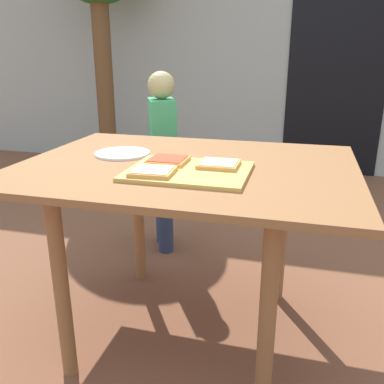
# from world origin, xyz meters

# --- Properties ---
(ground_plane) EXTENTS (16.00, 16.00, 0.00)m
(ground_plane) POSITION_xyz_m (0.00, 0.00, 0.00)
(ground_plane) COLOR brown
(house_wall_back) EXTENTS (8.00, 0.20, 2.81)m
(house_wall_back) POSITION_xyz_m (0.00, 2.88, 1.41)
(house_wall_back) COLOR #ADB2A8
(house_wall_back) RESTS_ON ground
(house_door) EXTENTS (0.90, 0.02, 2.00)m
(house_door) POSITION_xyz_m (0.68, 2.77, 1.00)
(house_door) COLOR black
(house_door) RESTS_ON ground
(dining_table) EXTENTS (1.27, 0.97, 0.76)m
(dining_table) POSITION_xyz_m (0.00, 0.00, 0.66)
(dining_table) COLOR #915F36
(dining_table) RESTS_ON ground
(cutting_board) EXTENTS (0.42, 0.34, 0.01)m
(cutting_board) POSITION_xyz_m (0.04, -0.13, 0.76)
(cutting_board) COLOR gold
(cutting_board) RESTS_ON dining_table
(pizza_slice_near_left) EXTENTS (0.15, 0.14, 0.02)m
(pizza_slice_near_left) POSITION_xyz_m (-0.06, -0.21, 0.78)
(pizza_slice_near_left) COLOR #E9A24E
(pizza_slice_near_left) RESTS_ON cutting_board
(pizza_slice_far_left) EXTENTS (0.14, 0.14, 0.02)m
(pizza_slice_far_left) POSITION_xyz_m (-0.06, -0.05, 0.78)
(pizza_slice_far_left) COLOR #E9A24E
(pizza_slice_far_left) RESTS_ON cutting_board
(pizza_slice_far_right) EXTENTS (0.14, 0.14, 0.02)m
(pizza_slice_far_right) POSITION_xyz_m (0.14, -0.06, 0.78)
(pizza_slice_far_right) COLOR #E9A24E
(pizza_slice_far_right) RESTS_ON cutting_board
(plate_white_left) EXTENTS (0.23, 0.23, 0.01)m
(plate_white_left) POSITION_xyz_m (-0.30, 0.07, 0.76)
(plate_white_left) COLOR white
(plate_white_left) RESTS_ON dining_table
(child_left) EXTENTS (0.23, 0.28, 1.06)m
(child_left) POSITION_xyz_m (-0.36, 0.76, 0.60)
(child_left) COLOR navy
(child_left) RESTS_ON ground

